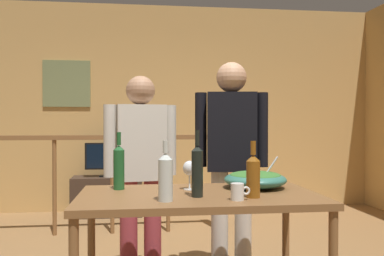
# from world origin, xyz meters

# --- Properties ---
(back_wall) EXTENTS (6.36, 0.10, 2.84)m
(back_wall) POSITION_xyz_m (0.00, 2.86, 1.42)
(back_wall) COLOR tan
(back_wall) RESTS_ON ground_plane
(framed_picture) EXTENTS (0.63, 0.03, 0.63)m
(framed_picture) POSITION_xyz_m (-1.17, 2.80, 1.74)
(framed_picture) COLOR #737E51
(stair_railing) EXTENTS (3.76, 0.10, 1.12)m
(stair_railing) POSITION_xyz_m (-0.56, 1.60, 0.71)
(stair_railing) COLOR brown
(stair_railing) RESTS_ON ground_plane
(tv_console) EXTENTS (0.90, 0.40, 0.51)m
(tv_console) POSITION_xyz_m (-0.61, 2.51, 0.25)
(tv_console) COLOR #38281E
(tv_console) RESTS_ON ground_plane
(flat_screen_tv) EXTENTS (0.56, 0.12, 0.44)m
(flat_screen_tv) POSITION_xyz_m (-0.61, 2.47, 0.77)
(flat_screen_tv) COLOR black
(flat_screen_tv) RESTS_ON tv_console
(serving_table) EXTENTS (1.42, 0.80, 0.79)m
(serving_table) POSITION_xyz_m (0.17, -0.53, 0.71)
(serving_table) COLOR brown
(serving_table) RESTS_ON ground_plane
(salad_bowl) EXTENTS (0.40, 0.40, 0.21)m
(salad_bowl) POSITION_xyz_m (0.56, -0.37, 0.85)
(salad_bowl) COLOR #337060
(salad_bowl) RESTS_ON serving_table
(wine_glass) EXTENTS (0.08, 0.08, 0.18)m
(wine_glass) POSITION_xyz_m (0.13, -0.38, 0.92)
(wine_glass) COLOR silver
(wine_glass) RESTS_ON serving_table
(wine_bottle_clear) EXTENTS (0.08, 0.08, 0.33)m
(wine_bottle_clear) POSITION_xyz_m (-0.05, -0.74, 0.92)
(wine_bottle_clear) COLOR silver
(wine_bottle_clear) RESTS_ON serving_table
(wine_bottle_amber) EXTENTS (0.08, 0.08, 0.32)m
(wine_bottle_amber) POSITION_xyz_m (0.45, -0.70, 0.92)
(wine_bottle_amber) COLOR brown
(wine_bottle_amber) RESTS_ON serving_table
(wine_bottle_green) EXTENTS (0.07, 0.07, 0.36)m
(wine_bottle_green) POSITION_xyz_m (-0.32, -0.31, 0.94)
(wine_bottle_green) COLOR #1E5628
(wine_bottle_green) RESTS_ON serving_table
(wine_bottle_dark) EXTENTS (0.07, 0.07, 0.38)m
(wine_bottle_dark) POSITION_xyz_m (0.14, -0.64, 0.94)
(wine_bottle_dark) COLOR black
(wine_bottle_dark) RESTS_ON serving_table
(mug_white) EXTENTS (0.11, 0.07, 0.09)m
(mug_white) POSITION_xyz_m (0.35, -0.76, 0.83)
(mug_white) COLOR white
(mug_white) RESTS_ON serving_table
(person_standing_left) EXTENTS (0.54, 0.27, 1.56)m
(person_standing_left) POSITION_xyz_m (-0.18, 0.13, 0.91)
(person_standing_left) COLOR #9E3842
(person_standing_left) RESTS_ON ground_plane
(person_standing_right) EXTENTS (0.55, 0.27, 1.67)m
(person_standing_right) POSITION_xyz_m (0.51, 0.13, 0.99)
(person_standing_right) COLOR beige
(person_standing_right) RESTS_ON ground_plane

